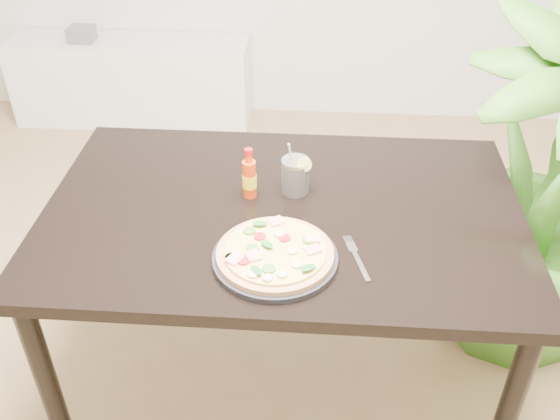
# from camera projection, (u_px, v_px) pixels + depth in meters

# --- Properties ---
(floor) EXTENTS (4.50, 4.50, 0.00)m
(floor) POSITION_uv_depth(u_px,v_px,m) (212.00, 403.00, 2.17)
(floor) COLOR #9E7A51
(floor) RESTS_ON ground
(dining_table) EXTENTS (1.40, 0.90, 0.75)m
(dining_table) POSITION_uv_depth(u_px,v_px,m) (283.00, 231.00, 1.87)
(dining_table) COLOR black
(dining_table) RESTS_ON ground
(plate) EXTENTS (0.33, 0.33, 0.02)m
(plate) POSITION_uv_depth(u_px,v_px,m) (275.00, 258.00, 1.63)
(plate) COLOR black
(plate) RESTS_ON dining_table
(pizza) EXTENTS (0.31, 0.31, 0.03)m
(pizza) POSITION_uv_depth(u_px,v_px,m) (275.00, 253.00, 1.62)
(pizza) COLOR tan
(pizza) RESTS_ON plate
(hot_sauce_bottle) EXTENTS (0.05, 0.05, 0.16)m
(hot_sauce_bottle) POSITION_uv_depth(u_px,v_px,m) (249.00, 178.00, 1.84)
(hot_sauce_bottle) COLOR #C9390B
(hot_sauce_bottle) RESTS_ON dining_table
(cola_cup) EXTENTS (0.09, 0.08, 0.17)m
(cola_cup) POSITION_uv_depth(u_px,v_px,m) (295.00, 176.00, 1.87)
(cola_cup) COLOR black
(cola_cup) RESTS_ON dining_table
(fork) EXTENTS (0.07, 0.19, 0.00)m
(fork) POSITION_uv_depth(u_px,v_px,m) (356.00, 256.00, 1.64)
(fork) COLOR silver
(fork) RESTS_ON dining_table
(houseplant) EXTENTS (0.78, 0.78, 1.26)m
(houseplant) POSITION_uv_depth(u_px,v_px,m) (545.00, 191.00, 2.11)
(houseplant) COLOR #39721E
(houseplant) RESTS_ON ground
(plant_pot) EXTENTS (0.28, 0.28, 0.22)m
(plant_pot) POSITION_uv_depth(u_px,v_px,m) (512.00, 303.00, 2.41)
(plant_pot) COLOR brown
(plant_pot) RESTS_ON ground
(media_console) EXTENTS (1.40, 0.34, 0.50)m
(media_console) POSITION_uv_depth(u_px,v_px,m) (133.00, 81.00, 3.74)
(media_console) COLOR white
(media_console) RESTS_ON ground
(cd_stack) EXTENTS (0.14, 0.12, 0.08)m
(cd_stack) POSITION_uv_depth(u_px,v_px,m) (82.00, 34.00, 3.57)
(cd_stack) COLOR slate
(cd_stack) RESTS_ON media_console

